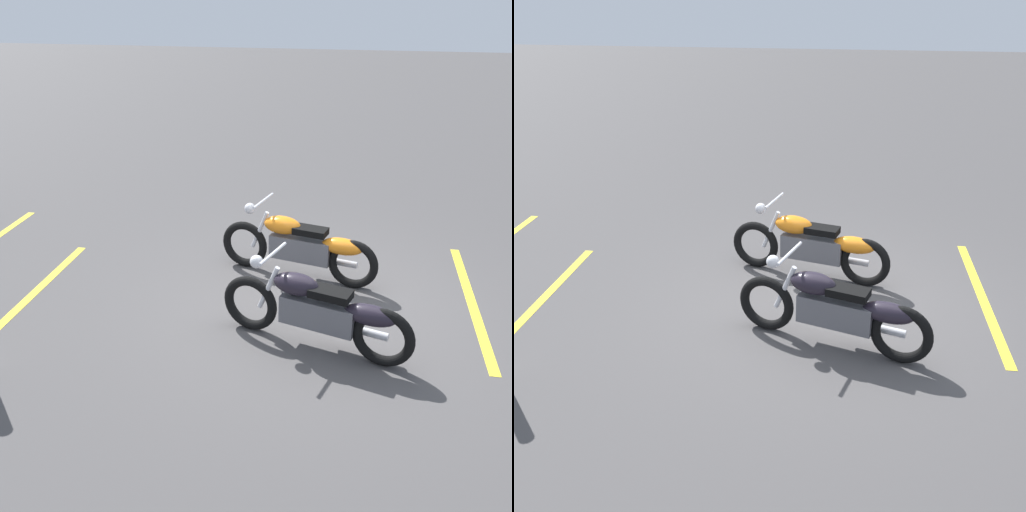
{
  "view_description": "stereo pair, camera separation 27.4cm",
  "coord_description": "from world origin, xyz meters",
  "views": [
    {
      "loc": [
        -0.47,
        6.43,
        3.7
      ],
      "look_at": [
        0.74,
        0.0,
        0.65
      ],
      "focal_mm": 41.75,
      "sensor_mm": 36.0,
      "label": 1
    },
    {
      "loc": [
        -0.2,
        6.48,
        3.7
      ],
      "look_at": [
        0.74,
        0.0,
        0.65
      ],
      "focal_mm": 41.75,
      "sensor_mm": 36.0,
      "label": 2
    }
  ],
  "objects": [
    {
      "name": "ground_plane",
      "position": [
        0.0,
        0.0,
        0.0
      ],
      "size": [
        60.0,
        60.0,
        0.0
      ],
      "primitive_type": "plane",
      "color": "#474444"
    },
    {
      "name": "motorcycle_bright_foreground",
      "position": [
        0.28,
        -0.82,
        0.46
      ],
      "size": [
        2.19,
        0.76,
        1.04
      ],
      "rotation": [
        0.0,
        0.0,
        -0.24
      ],
      "color": "black",
      "rests_on": "ground"
    },
    {
      "name": "motorcycle_dark_foreground",
      "position": [
        -0.11,
        0.85,
        0.46
      ],
      "size": [
        2.17,
        0.82,
        1.04
      ],
      "rotation": [
        0.0,
        0.0,
        -0.29
      ],
      "color": "black",
      "rests_on": "ground"
    },
    {
      "name": "parking_stripe_near",
      "position": [
        -1.94,
        -0.54,
        0.0
      ],
      "size": [
        0.18,
        3.2,
        0.01
      ],
      "primitive_type": "cube",
      "rotation": [
        0.0,
        0.0,
        1.59
      ],
      "color": "yellow",
      "rests_on": "ground"
    },
    {
      "name": "parking_stripe_mid",
      "position": [
        3.62,
        0.43,
        0.0
      ],
      "size": [
        0.18,
        3.2,
        0.01
      ],
      "primitive_type": "cube",
      "rotation": [
        0.0,
        0.0,
        1.59
      ],
      "color": "yellow",
      "rests_on": "ground"
    }
  ]
}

